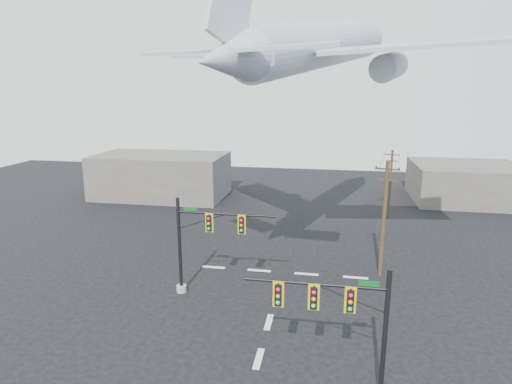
% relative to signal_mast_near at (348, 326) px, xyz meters
% --- Properties ---
extents(ground, '(120.00, 120.00, 0.00)m').
position_rel_signal_mast_near_xyz_m(ground, '(-4.75, 2.29, -3.96)').
color(ground, black).
rests_on(ground, ground).
extents(lane_markings, '(14.00, 21.20, 0.01)m').
position_rel_signal_mast_near_xyz_m(lane_markings, '(-4.75, 7.62, -3.95)').
color(lane_markings, silver).
rests_on(lane_markings, ground).
extents(signal_mast_near, '(7.18, 0.77, 6.97)m').
position_rel_signal_mast_near_xyz_m(signal_mast_near, '(0.00, 0.00, 0.00)').
color(signal_mast_near, gray).
rests_on(signal_mast_near, ground).
extents(signal_mast_far, '(7.50, 0.81, 7.41)m').
position_rel_signal_mast_near_xyz_m(signal_mast_far, '(-10.37, 9.39, 0.03)').
color(signal_mast_far, gray).
rests_on(signal_mast_far, ground).
extents(utility_pole_a, '(1.89, 0.62, 9.60)m').
position_rel_signal_mast_near_xyz_m(utility_pole_a, '(3.22, 14.98, 1.06)').
color(utility_pole_a, '#43311D').
rests_on(utility_pole_a, ground).
extents(utility_pole_b, '(1.60, 0.56, 8.09)m').
position_rel_signal_mast_near_xyz_m(utility_pole_b, '(5.88, 32.31, 0.27)').
color(utility_pole_b, '#43311D').
rests_on(utility_pole_b, ground).
extents(power_lines, '(4.27, 17.34, 0.03)m').
position_rel_signal_mast_near_xyz_m(power_lines, '(4.55, 23.64, 4.24)').
color(power_lines, black).
extents(airliner, '(29.35, 31.93, 8.67)m').
position_rel_signal_mast_near_xyz_m(airliner, '(-2.28, 18.05, 14.44)').
color(airliner, '#AEB2BB').
extents(building_left, '(18.00, 10.00, 6.00)m').
position_rel_signal_mast_near_xyz_m(building_left, '(-24.75, 37.29, -0.96)').
color(building_left, '#615C56').
rests_on(building_left, ground).
extents(building_right, '(14.00, 12.00, 5.00)m').
position_rel_signal_mast_near_xyz_m(building_right, '(17.25, 42.29, -1.46)').
color(building_right, '#615C56').
rests_on(building_right, ground).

